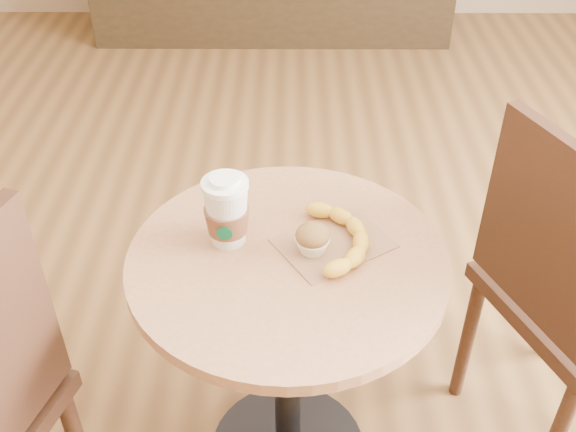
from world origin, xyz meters
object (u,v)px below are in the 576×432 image
object	(u,v)px
coffee_cup	(227,213)
banana	(341,238)
muffin	(312,239)
cafe_table	(288,322)
chair_right	(571,292)

from	to	relation	value
coffee_cup	banana	xyz separation A→B (m)	(0.25, -0.02, -0.06)
coffee_cup	muffin	distance (m)	0.20
cafe_table	banana	size ratio (longest dim) A/B	2.72
coffee_cup	muffin	world-z (taller)	coffee_cup
chair_right	muffin	bearing A→B (deg)	73.91
chair_right	muffin	distance (m)	0.70
cafe_table	coffee_cup	bearing A→B (deg)	158.80
banana	chair_right	bearing A→B (deg)	1.86
cafe_table	muffin	xyz separation A→B (m)	(0.05, 0.01, 0.25)
muffin	banana	distance (m)	0.07
chair_right	muffin	world-z (taller)	chair_right
chair_right	coffee_cup	world-z (taller)	chair_right
cafe_table	coffee_cup	xyz separation A→B (m)	(-0.14, 0.05, 0.29)
coffee_cup	muffin	xyz separation A→B (m)	(0.19, -0.04, -0.04)
coffee_cup	chair_right	bearing A→B (deg)	4.88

